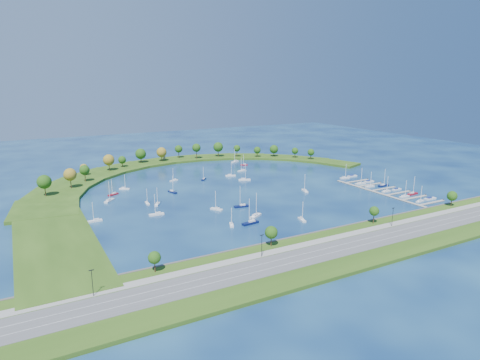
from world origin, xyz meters
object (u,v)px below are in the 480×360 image
moored_boat_20 (113,194)px  docked_boat_8 (360,183)px  moored_boat_7 (244,164)px  moored_boat_14 (230,175)px  moored_boat_15 (147,203)px  docked_boat_2 (404,196)px  harbor_tower (164,157)px  docked_boat_0 (420,201)px  moored_boat_5 (244,179)px  moored_boat_0 (204,179)px  moored_boat_2 (109,200)px  docked_boat_4 (386,191)px  docked_boat_9 (369,181)px  moored_boat_18 (242,170)px  moored_boat_10 (256,215)px  moored_boat_17 (251,222)px  docked_boat_11 (352,176)px  docked_boat_3 (412,193)px  moored_boat_12 (235,161)px  moored_boat_11 (157,214)px  moored_boat_19 (217,209)px  moored_boat_13 (172,191)px  moored_boat_16 (124,188)px  docked_boat_1 (430,199)px  docked_boat_10 (345,178)px  moored_boat_1 (302,219)px  moored_boat_8 (157,204)px  dock_system (386,192)px  moored_boat_21 (174,180)px  docked_boat_6 (370,186)px  moored_boat_3 (95,220)px  docked_boat_5 (397,189)px  moored_boat_9 (305,190)px

moored_boat_20 → docked_boat_8: docked_boat_8 is taller
moored_boat_7 → moored_boat_14: bearing=80.0°
moored_boat_15 → docked_boat_2: 168.98m
harbor_tower → docked_boat_0: bearing=-64.3°
moored_boat_5 → moored_boat_20: (-98.79, 6.19, -0.07)m
moored_boat_0 → moored_boat_2: bearing=-30.0°
docked_boat_4 → docked_boat_9: size_ratio=1.32×
moored_boat_0 → moored_boat_18: size_ratio=0.90×
moored_boat_10 → moored_boat_20: size_ratio=1.25×
moored_boat_17 → docked_boat_11: moored_boat_17 is taller
docked_boat_2 → docked_boat_3: size_ratio=0.91×
moored_boat_12 → moored_boat_15: (-112.51, -93.28, -0.08)m
moored_boat_11 → docked_boat_9: moored_boat_11 is taller
docked_boat_3 → moored_boat_15: bearing=154.2°
moored_boat_19 → docked_boat_0: bearing=-142.1°
moored_boat_13 → moored_boat_16: (-27.08, 25.08, -0.04)m
moored_boat_2 → moored_boat_20: 15.52m
moored_boat_18 → docked_boat_1: 149.99m
docked_boat_10 → moored_boat_15: bearing=-176.2°
moored_boat_0 → docked_boat_1: size_ratio=1.17×
moored_boat_16 → moored_boat_17: 114.77m
moored_boat_1 → moored_boat_8: size_ratio=1.02×
dock_system → moored_boat_15: (-154.65, 52.28, 0.51)m
moored_boat_21 → docked_boat_10: size_ratio=0.85×
moored_boat_20 → moored_boat_21: size_ratio=1.11×
docked_boat_6 → docked_boat_8: docked_boat_8 is taller
moored_boat_18 → docked_boat_3: size_ratio=0.93×
moored_boat_12 → docked_boat_10: bearing=88.9°
moored_boat_16 → docked_boat_4: (158.89, -94.96, 0.01)m
harbor_tower → moored_boat_3: moored_boat_3 is taller
moored_boat_16 → docked_boat_5: 194.09m
moored_boat_10 → docked_boat_1: (118.50, -24.17, -0.31)m
harbor_tower → docked_boat_0: docked_boat_0 is taller
harbor_tower → moored_boat_20: (-68.94, -97.35, -3.47)m
moored_boat_15 → moored_boat_12: bearing=135.3°
harbor_tower → moored_boat_12: moored_boat_12 is taller
docked_boat_10 → docked_boat_0: bearing=-85.3°
moored_boat_11 → docked_boat_8: bearing=-177.2°
moored_boat_11 → moored_boat_21: bearing=-113.0°
moored_boat_13 → docked_boat_3: 164.85m
moored_boat_17 → docked_boat_5: bearing=178.5°
docked_boat_6 → docked_boat_9: docked_boat_6 is taller
moored_boat_8 → dock_system: bearing=-77.6°
docked_boat_2 → moored_boat_12: bearing=103.8°
moored_boat_1 → moored_boat_5: 99.23m
moored_boat_15 → docked_boat_2: docked_boat_2 is taller
moored_boat_8 → docked_boat_11: bearing=-60.3°
moored_boat_11 → moored_boat_14: (83.34, 67.93, -0.01)m
moored_boat_9 → docked_boat_11: moored_boat_9 is taller
moored_boat_2 → moored_boat_3: (-15.14, -36.10, -0.05)m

